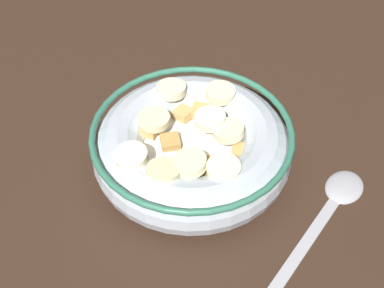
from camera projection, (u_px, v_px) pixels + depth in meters
ground_plane at (192, 173)px, 50.32cm from camera, size 124.95×124.95×2.00cm
cereal_bowl at (192, 146)px, 47.64cm from camera, size 18.28×18.28×5.51cm
spoon at (333, 203)px, 46.15cm from camera, size 5.36×17.29×0.80cm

